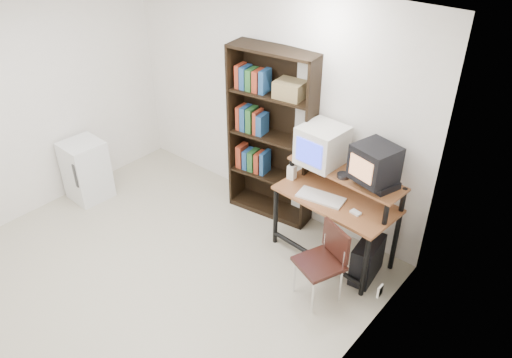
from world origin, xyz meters
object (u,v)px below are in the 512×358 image
Objects in this scene: crt_monitor at (322,145)px; pc_tower at (367,260)px; bookshelf at (273,134)px; school_chair at (325,257)px; computer_desk at (337,201)px; crt_tv at (375,163)px; mini_fridge at (86,170)px.

pc_tower is (0.74, -0.19, -0.96)m from crt_monitor.
school_chair is at bearing -40.24° from bookshelf.
computer_desk is 1.09m from bookshelf.
computer_desk is at bearing -155.02° from crt_tv.
school_chair is 3.20m from mini_fridge.
crt_tv reaches higher than pc_tower.
computer_desk reaches higher than pc_tower.
bookshelf is (-1.01, 0.24, 0.32)m from computer_desk.
school_chair is 0.39× the size of bookshelf.
bookshelf is at bearing 171.51° from computer_desk.
computer_desk is 2.85× the size of crt_tv.
crt_tv is 0.57× the size of school_chair.
pc_tower is at bearing -30.40° from crt_tv.
mini_fridge is (-3.37, -0.94, 0.17)m from pc_tower.
crt_tv is 0.22× the size of bookshelf.
mini_fridge is (-3.17, -0.44, -0.10)m from school_chair.
crt_monitor is at bearing 150.16° from school_chair.
bookshelf is 2.37m from mini_fridge.
pc_tower is 1.69m from bookshelf.
bookshelf is (-1.32, 0.18, -0.21)m from crt_tv.
school_chair reaches higher than pc_tower.
crt_monitor is 1.01× the size of pc_tower.
computer_desk is at bearing -20.72° from bookshelf.
bookshelf is (-0.71, 0.12, -0.16)m from crt_monitor.
bookshelf reaches higher than school_chair.
pc_tower is at bearing -10.38° from crt_monitor.
crt_tv is 0.59× the size of mini_fridge.
crt_monitor reaches higher than mini_fridge.
bookshelf reaches higher than mini_fridge.
pc_tower is 0.60m from school_chair.
pc_tower is 0.58× the size of school_chair.
pc_tower is (0.13, -0.13, -1.01)m from crt_tv.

